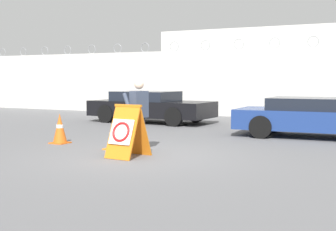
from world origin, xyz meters
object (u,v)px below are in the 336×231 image
at_px(security_guard, 139,112).
at_px(parked_car_rear_sedan, 315,117).
at_px(parked_car_front_coupe, 150,106).
at_px(barricade_sign, 127,131).
at_px(traffic_cone_near, 113,136).
at_px(traffic_cone_mid, 60,129).

relative_size(security_guard, parked_car_rear_sedan, 0.36).
bearing_deg(parked_car_rear_sedan, parked_car_front_coupe, 161.65).
bearing_deg(barricade_sign, traffic_cone_near, 143.07).
xyz_separation_m(security_guard, parked_car_rear_sedan, (3.13, 4.65, -0.32)).
xyz_separation_m(traffic_cone_near, parked_car_front_coupe, (-2.61, 6.45, 0.31)).
height_order(security_guard, traffic_cone_near, security_guard).
height_order(barricade_sign, traffic_cone_mid, barricade_sign).
bearing_deg(barricade_sign, parked_car_front_coupe, 120.20).
bearing_deg(parked_car_front_coupe, traffic_cone_mid, -80.95).
bearing_deg(parked_car_front_coupe, barricade_sign, -62.30).
xyz_separation_m(barricade_sign, traffic_cone_near, (-0.90, 0.79, -0.25)).
distance_m(barricade_sign, security_guard, 0.85).
xyz_separation_m(traffic_cone_mid, parked_car_front_coupe, (-0.79, 6.21, 0.23)).
bearing_deg(parked_car_front_coupe, parked_car_rear_sedan, -13.86).
xyz_separation_m(security_guard, traffic_cone_mid, (-2.58, 0.27, -0.53)).
bearing_deg(traffic_cone_mid, security_guard, -5.97).
relative_size(security_guard, parked_car_front_coupe, 0.34).
bearing_deg(traffic_cone_mid, parked_car_rear_sedan, 37.50).
distance_m(barricade_sign, parked_car_front_coupe, 8.05).
xyz_separation_m(barricade_sign, traffic_cone_mid, (-2.73, 1.04, -0.18)).
bearing_deg(parked_car_front_coupe, security_guard, -60.72).
relative_size(barricade_sign, security_guard, 0.69).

